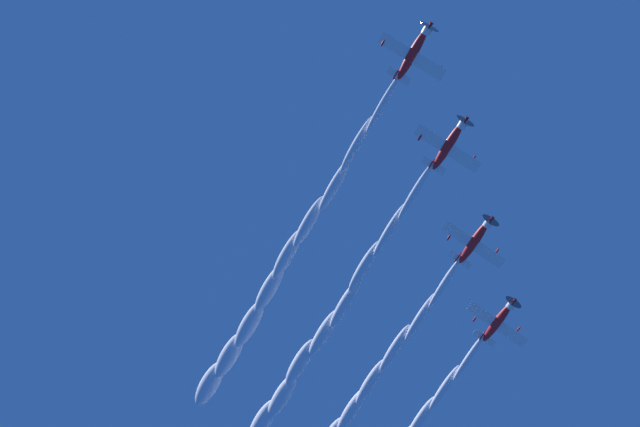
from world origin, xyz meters
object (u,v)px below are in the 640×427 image
(airplane_lead, at_px, (414,52))
(airplane_left_wingman, at_px, (449,144))
(airplane_slot_tail, at_px, (498,321))
(airplane_right_wingman, at_px, (475,241))

(airplane_lead, height_order, airplane_left_wingman, airplane_lead)
(airplane_lead, distance_m, airplane_slot_tail, 39.46)
(airplane_slot_tail, bearing_deg, airplane_left_wingman, 177.43)
(airplane_left_wingman, bearing_deg, airplane_right_wingman, -1.88)
(airplane_left_wingman, height_order, airplane_right_wingman, airplane_right_wingman)
(airplane_lead, distance_m, airplane_left_wingman, 12.16)
(airplane_lead, bearing_deg, airplane_left_wingman, -6.81)
(airplane_slot_tail, bearing_deg, airplane_right_wingman, 176.71)
(airplane_left_wingman, xyz_separation_m, airplane_right_wingman, (14.02, -0.46, 0.34))
(airplane_right_wingman, height_order, airplane_slot_tail, airplane_slot_tail)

